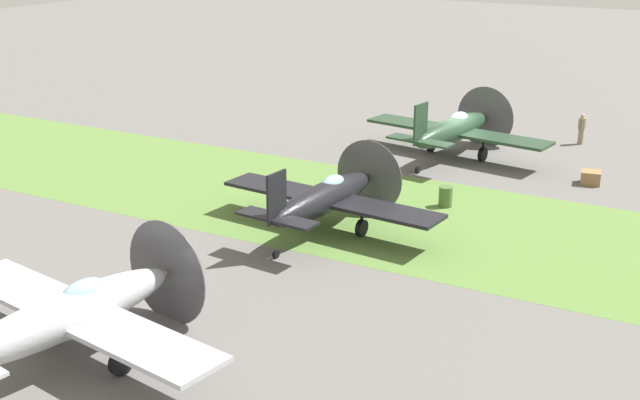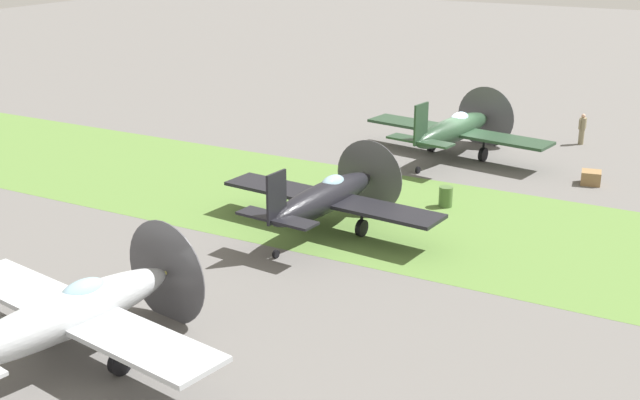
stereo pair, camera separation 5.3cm
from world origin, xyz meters
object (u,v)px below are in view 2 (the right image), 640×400
(airplane_wingman, at_px, (326,197))
(fuel_drum, at_px, (446,197))
(ground_crew_chief, at_px, (582,128))
(airplane_trail, at_px, (71,313))
(supply_crate, at_px, (591,178))
(airplane_lead, at_px, (455,129))

(airplane_wingman, distance_m, fuel_drum, 6.14)
(airplane_wingman, xyz_separation_m, ground_crew_chief, (6.00, 18.72, -0.54))
(airplane_wingman, xyz_separation_m, airplane_trail, (-1.31, -12.60, 0.09))
(airplane_trail, relative_size, ground_crew_chief, 6.03)
(airplane_wingman, relative_size, airplane_trail, 0.94)
(supply_crate, bearing_deg, fuel_drum, -127.55)
(fuel_drum, relative_size, supply_crate, 1.00)
(ground_crew_chief, bearing_deg, airplane_lead, -16.55)
(airplane_trail, height_order, ground_crew_chief, airplane_trail)
(airplane_wingman, bearing_deg, supply_crate, 60.48)
(airplane_lead, distance_m, airplane_trail, 25.39)
(fuel_drum, xyz_separation_m, supply_crate, (4.89, 6.37, -0.13))
(airplane_trail, relative_size, fuel_drum, 11.60)
(airplane_lead, distance_m, supply_crate, 7.50)
(airplane_trail, bearing_deg, supply_crate, 78.19)
(airplane_wingman, bearing_deg, fuel_drum, 64.10)
(airplane_trail, distance_m, ground_crew_chief, 32.17)
(supply_crate, bearing_deg, ground_crew_chief, 105.81)
(airplane_trail, bearing_deg, fuel_drum, 85.29)
(airplane_lead, height_order, fuel_drum, airplane_lead)
(ground_crew_chief, height_order, supply_crate, ground_crew_chief)
(airplane_lead, xyz_separation_m, fuel_drum, (2.42, -7.53, -1.08))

